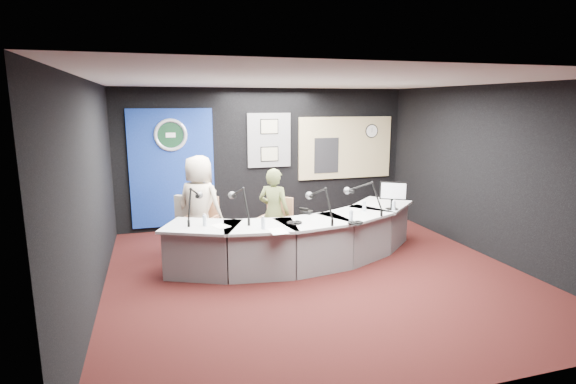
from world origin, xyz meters
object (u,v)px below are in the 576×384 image
object	(u,v)px
armchair_left	(200,226)
armchair_right	(274,229)
person_man	(200,206)
broadcast_desk	(302,239)
person_woman	(274,213)

from	to	relation	value
armchair_left	armchair_right	distance (m)	1.24
armchair_left	armchair_right	world-z (taller)	armchair_left
armchair_right	person_man	size ratio (longest dim) A/B	0.54
broadcast_desk	person_man	world-z (taller)	person_man
person_man	person_woman	bearing A→B (deg)	-161.98
broadcast_desk	armchair_left	bearing A→B (deg)	151.09
armchair_left	person_man	world-z (taller)	person_man
armchair_left	person_man	bearing A→B (deg)	0.00
broadcast_desk	person_woman	distance (m)	0.65
broadcast_desk	person_woman	size ratio (longest dim) A/B	3.06
person_man	person_woman	xyz separation A→B (m)	(1.16, -0.41, -0.10)
armchair_left	person_woman	distance (m)	1.26
person_man	person_woman	size ratio (longest dim) A/B	1.14
armchair_right	person_woman	size ratio (longest dim) A/B	0.62
armchair_left	armchair_right	bearing A→B (deg)	13.72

